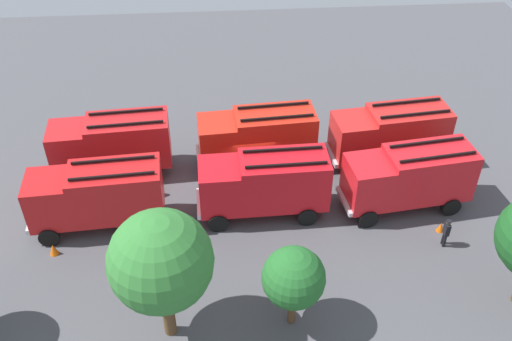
{
  "coord_description": "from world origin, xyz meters",
  "views": [
    {
      "loc": [
        2.05,
        25.93,
        21.77
      ],
      "look_at": [
        0.0,
        0.0,
        1.4
      ],
      "focal_mm": 39.95,
      "sensor_mm": 36.0,
      "label": 1
    }
  ],
  "objects_px": {
    "fire_truck_5": "(97,194)",
    "traffic_cone_0": "(53,249)",
    "fire_truck_1": "(258,136)",
    "firefighter_1": "(435,170)",
    "tree_1": "(294,278)",
    "fire_truck_2": "(112,143)",
    "fire_truck_4": "(264,183)",
    "tree_2": "(161,262)",
    "firefighter_2": "(145,183)",
    "fire_truck_0": "(390,133)",
    "traffic_cone_1": "(441,227)",
    "firefighter_0": "(446,231)",
    "fire_truck_3": "(409,176)"
  },
  "relations": [
    {
      "from": "fire_truck_0",
      "to": "fire_truck_2",
      "type": "relative_size",
      "value": 1.01
    },
    {
      "from": "fire_truck_1",
      "to": "traffic_cone_0",
      "type": "height_order",
      "value": "fire_truck_1"
    },
    {
      "from": "fire_truck_5",
      "to": "tree_2",
      "type": "xyz_separation_m",
      "value": [
        -4.0,
        7.42,
        2.43
      ]
    },
    {
      "from": "firefighter_0",
      "to": "firefighter_1",
      "type": "xyz_separation_m",
      "value": [
        -1.17,
        -5.23,
        -0.06
      ]
    },
    {
      "from": "fire_truck_0",
      "to": "tree_1",
      "type": "xyz_separation_m",
      "value": [
        7.53,
        11.74,
        0.79
      ]
    },
    {
      "from": "traffic_cone_1",
      "to": "fire_truck_4",
      "type": "bearing_deg",
      "value": -13.63
    },
    {
      "from": "fire_truck_1",
      "to": "tree_1",
      "type": "height_order",
      "value": "tree_1"
    },
    {
      "from": "firefighter_0",
      "to": "fire_truck_3",
      "type": "bearing_deg",
      "value": -68.71
    },
    {
      "from": "fire_truck_3",
      "to": "traffic_cone_0",
      "type": "height_order",
      "value": "fire_truck_3"
    },
    {
      "from": "firefighter_1",
      "to": "traffic_cone_1",
      "type": "bearing_deg",
      "value": -172.67
    },
    {
      "from": "fire_truck_4",
      "to": "firefighter_0",
      "type": "bearing_deg",
      "value": 158.86
    },
    {
      "from": "fire_truck_0",
      "to": "fire_truck_5",
      "type": "xyz_separation_m",
      "value": [
        17.06,
        4.46,
        0.0
      ]
    },
    {
      "from": "fire_truck_2",
      "to": "fire_truck_4",
      "type": "height_order",
      "value": "same"
    },
    {
      "from": "fire_truck_5",
      "to": "firefighter_2",
      "type": "bearing_deg",
      "value": -137.13
    },
    {
      "from": "firefighter_0",
      "to": "tree_2",
      "type": "distance_m",
      "value": 15.28
    },
    {
      "from": "traffic_cone_0",
      "to": "traffic_cone_1",
      "type": "height_order",
      "value": "traffic_cone_0"
    },
    {
      "from": "fire_truck_4",
      "to": "fire_truck_5",
      "type": "xyz_separation_m",
      "value": [
        8.96,
        0.28,
        0.0
      ]
    },
    {
      "from": "fire_truck_1",
      "to": "fire_truck_0",
      "type": "bearing_deg",
      "value": 174.04
    },
    {
      "from": "fire_truck_2",
      "to": "fire_truck_4",
      "type": "bearing_deg",
      "value": 149.06
    },
    {
      "from": "fire_truck_0",
      "to": "fire_truck_3",
      "type": "relative_size",
      "value": 1.0
    },
    {
      "from": "fire_truck_5",
      "to": "firefighter_1",
      "type": "relative_size",
      "value": 4.46
    },
    {
      "from": "fire_truck_2",
      "to": "fire_truck_4",
      "type": "distance_m",
      "value": 9.83
    },
    {
      "from": "fire_truck_4",
      "to": "firefighter_2",
      "type": "xyz_separation_m",
      "value": [
        6.75,
        -2.05,
        -1.26
      ]
    },
    {
      "from": "fire_truck_2",
      "to": "traffic_cone_0",
      "type": "bearing_deg",
      "value": 66.31
    },
    {
      "from": "fire_truck_5",
      "to": "tree_1",
      "type": "bearing_deg",
      "value": 138.93
    },
    {
      "from": "fire_truck_4",
      "to": "firefighter_1",
      "type": "bearing_deg",
      "value": -170.96
    },
    {
      "from": "fire_truck_0",
      "to": "firefighter_2",
      "type": "height_order",
      "value": "fire_truck_0"
    },
    {
      "from": "fire_truck_4",
      "to": "traffic_cone_0",
      "type": "bearing_deg",
      "value": 10.6
    },
    {
      "from": "fire_truck_0",
      "to": "firefighter_2",
      "type": "xyz_separation_m",
      "value": [
        14.85,
        2.13,
        -1.26
      ]
    },
    {
      "from": "tree_1",
      "to": "traffic_cone_1",
      "type": "xyz_separation_m",
      "value": [
        -8.86,
        -5.27,
        -2.65
      ]
    },
    {
      "from": "fire_truck_5",
      "to": "firefighter_2",
      "type": "height_order",
      "value": "fire_truck_5"
    },
    {
      "from": "firefighter_2",
      "to": "traffic_cone_0",
      "type": "bearing_deg",
      "value": -174.59
    },
    {
      "from": "tree_2",
      "to": "traffic_cone_0",
      "type": "xyz_separation_m",
      "value": [
        6.25,
        -5.33,
        -4.26
      ]
    },
    {
      "from": "fire_truck_2",
      "to": "tree_2",
      "type": "bearing_deg",
      "value": 103.42
    },
    {
      "from": "fire_truck_2",
      "to": "tree_2",
      "type": "xyz_separation_m",
      "value": [
        -3.8,
        12.16,
        2.43
      ]
    },
    {
      "from": "firefighter_0",
      "to": "firefighter_1",
      "type": "relative_size",
      "value": 1.05
    },
    {
      "from": "fire_truck_1",
      "to": "fire_truck_5",
      "type": "xyz_separation_m",
      "value": [
        8.94,
        4.75,
        0.0
      ]
    },
    {
      "from": "fire_truck_2",
      "to": "fire_truck_3",
      "type": "height_order",
      "value": "same"
    },
    {
      "from": "fire_truck_5",
      "to": "traffic_cone_0",
      "type": "height_order",
      "value": "fire_truck_5"
    },
    {
      "from": "fire_truck_1",
      "to": "firefighter_1",
      "type": "height_order",
      "value": "fire_truck_1"
    },
    {
      "from": "fire_truck_1",
      "to": "fire_truck_2",
      "type": "bearing_deg",
      "value": -3.89
    },
    {
      "from": "fire_truck_5",
      "to": "firefighter_2",
      "type": "xyz_separation_m",
      "value": [
        -2.21,
        -2.33,
        -1.26
      ]
    },
    {
      "from": "firefighter_0",
      "to": "fire_truck_5",
      "type": "bearing_deg",
      "value": -8.54
    },
    {
      "from": "fire_truck_2",
      "to": "firefighter_2",
      "type": "relative_size",
      "value": 4.55
    },
    {
      "from": "fire_truck_2",
      "to": "traffic_cone_0",
      "type": "distance_m",
      "value": 7.49
    },
    {
      "from": "firefighter_1",
      "to": "tree_1",
      "type": "height_order",
      "value": "tree_1"
    },
    {
      "from": "fire_truck_0",
      "to": "firefighter_0",
      "type": "distance_m",
      "value": 7.68
    },
    {
      "from": "fire_truck_1",
      "to": "fire_truck_5",
      "type": "bearing_deg",
      "value": 24.03
    },
    {
      "from": "fire_truck_2",
      "to": "fire_truck_4",
      "type": "xyz_separation_m",
      "value": [
        -8.76,
        4.46,
        0.0
      ]
    },
    {
      "from": "fire_truck_0",
      "to": "firefighter_0",
      "type": "xyz_separation_m",
      "value": [
        -1.13,
        7.51,
        -1.18
      ]
    }
  ]
}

